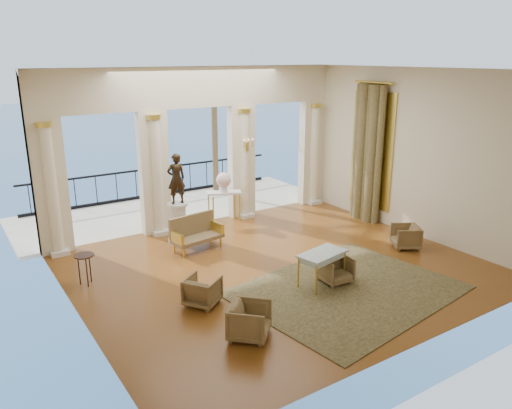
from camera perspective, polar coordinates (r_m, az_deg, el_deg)
floor at (r=11.83m, az=2.45°, el=-7.19°), size 9.00×9.00×0.00m
room_walls at (r=10.12m, az=6.36°, el=5.71°), size 9.00×9.00×9.00m
arcade at (r=14.27m, az=-6.47°, el=7.70°), size 9.00×0.56×4.50m
terrace at (r=16.61m, az=-9.28°, el=-0.46°), size 10.00×3.60×0.10m
balustrade at (r=17.91m, az=-11.46°, el=2.21°), size 9.00×0.06×1.03m
palm_tree at (r=17.50m, az=-4.89°, el=14.36°), size 2.00×2.00×4.50m
curtain at (r=15.03m, az=12.59°, el=5.68°), size 0.33×1.40×4.09m
window_frame at (r=15.15m, az=13.11°, el=6.05°), size 0.04×1.60×3.40m
wall_sconce at (r=14.74m, az=-0.98°, el=6.69°), size 0.30×0.11×0.33m
rug at (r=10.91m, az=10.45°, el=-9.60°), size 4.87×4.03×0.02m
armchair_a at (r=8.97m, az=-0.74°, el=-12.98°), size 0.94×0.94×0.70m
armchair_b at (r=11.12m, az=9.06°, el=-7.20°), size 0.67×0.63×0.65m
armchair_c at (r=13.43m, az=16.75°, el=-3.43°), size 0.85×0.86×0.66m
armchair_d at (r=10.11m, az=-6.14°, el=-9.63°), size 0.84×0.85×0.64m
settee at (r=12.87m, az=-6.94°, el=-3.20°), size 1.39×0.74×0.88m
game_table at (r=10.84m, az=7.57°, el=-5.84°), size 1.17×0.79×0.74m
pedestal at (r=13.41m, az=-8.87°, el=-2.11°), size 0.58×0.58×1.06m
statue at (r=13.07m, az=-9.10°, el=2.93°), size 0.51×0.36×1.32m
console_table at (r=14.69m, az=-3.68°, el=0.85°), size 1.07×0.76×0.95m
urn at (r=14.57m, az=-3.71°, el=2.71°), size 0.44×0.44×0.58m
side_table at (r=11.38m, az=-19.04°, el=-5.91°), size 0.43×0.43×0.69m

